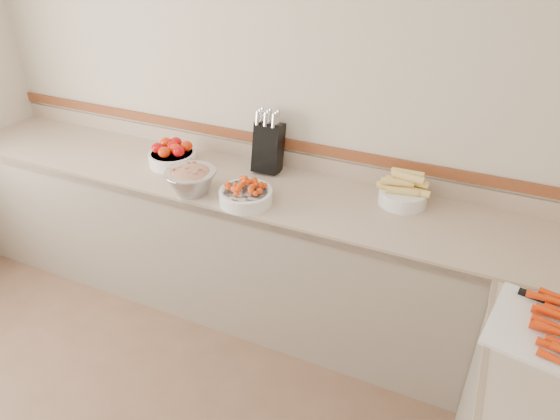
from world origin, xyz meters
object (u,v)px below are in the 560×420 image
at_px(cherry_tomato_bowl, 245,194).
at_px(corn_bowl, 403,192).
at_px(rhubarb_bowl, 191,179).
at_px(tomato_bowl, 172,155).
at_px(knife_block, 268,146).

distance_m(cherry_tomato_bowl, corn_bowl, 0.84).
bearing_deg(rhubarb_bowl, tomato_bowl, 139.81).
bearing_deg(cherry_tomato_bowl, knife_block, 97.91).
bearing_deg(corn_bowl, tomato_bowl, -175.55).
xyz_separation_m(knife_block, rhubarb_bowl, (-0.27, -0.43, -0.07)).
bearing_deg(tomato_bowl, rhubarb_bowl, -40.19).
bearing_deg(knife_block, rhubarb_bowl, -121.93).
relative_size(cherry_tomato_bowl, corn_bowl, 1.02).
bearing_deg(corn_bowl, knife_block, 175.58).
relative_size(tomato_bowl, cherry_tomato_bowl, 1.01).
distance_m(tomato_bowl, cherry_tomato_bowl, 0.67).
distance_m(knife_block, tomato_bowl, 0.61).
bearing_deg(tomato_bowl, knife_block, 16.78).
bearing_deg(cherry_tomato_bowl, corn_bowl, 24.01).
bearing_deg(rhubarb_bowl, cherry_tomato_bowl, 4.17).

